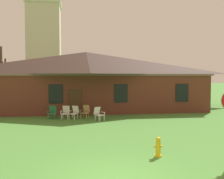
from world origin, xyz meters
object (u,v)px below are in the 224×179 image
(lawn_chair_right_end, at_px, (99,113))
(lawn_chair_left_end, at_px, (74,112))
(lawn_chair_by_porch, at_px, (52,112))
(lawn_chair_near_door, at_px, (66,112))
(fire_hydrant, at_px, (158,147))
(lawn_chair_middle, at_px, (85,111))

(lawn_chair_right_end, bearing_deg, lawn_chair_left_end, 150.05)
(lawn_chair_right_end, bearing_deg, lawn_chair_by_porch, 159.19)
(lawn_chair_near_door, bearing_deg, fire_hydrant, -68.99)
(lawn_chair_near_door, height_order, fire_hydrant, lawn_chair_near_door)
(lawn_chair_near_door, relative_size, lawn_chair_right_end, 1.00)
(lawn_chair_left_end, bearing_deg, lawn_chair_by_porch, 170.29)
(lawn_chair_right_end, bearing_deg, lawn_chair_middle, 122.76)
(lawn_chair_middle, bearing_deg, lawn_chair_near_door, -169.28)
(lawn_chair_right_end, bearing_deg, lawn_chair_near_door, 155.35)
(lawn_chair_middle, distance_m, lawn_chair_right_end, 1.62)
(fire_hydrant, bearing_deg, lawn_chair_left_end, 107.96)
(lawn_chair_by_porch, distance_m, fire_hydrant, 11.39)
(lawn_chair_by_porch, distance_m, lawn_chair_right_end, 3.57)
(lawn_chair_near_door, bearing_deg, lawn_chair_left_end, -8.01)
(lawn_chair_by_porch, relative_size, lawn_chair_right_end, 1.00)
(lawn_chair_left_end, bearing_deg, lawn_chair_right_end, -29.95)
(lawn_chair_by_porch, bearing_deg, lawn_chair_middle, 2.17)
(lawn_chair_near_door, xyz_separation_m, fire_hydrant, (3.88, -10.11, -0.12))
(lawn_chair_by_porch, bearing_deg, fire_hydrant, -64.72)
(lawn_chair_by_porch, relative_size, lawn_chair_near_door, 1.00)
(lawn_chair_middle, bearing_deg, fire_hydrant, -76.98)
(lawn_chair_middle, distance_m, fire_hydrant, 10.67)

